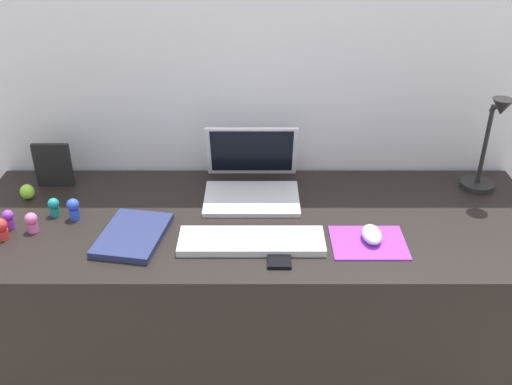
# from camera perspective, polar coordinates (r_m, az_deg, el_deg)

# --- Properties ---
(back_wall) EXTENTS (2.94, 0.05, 1.55)m
(back_wall) POSITION_cam_1_polar(r_m,az_deg,el_deg) (2.06, 0.18, 3.54)
(back_wall) COLOR silver
(back_wall) RESTS_ON ground_plane
(desk) EXTENTS (1.74, 0.63, 0.74)m
(desk) POSITION_cam_1_polar(r_m,az_deg,el_deg) (1.99, 0.16, -11.66)
(desk) COLOR black
(desk) RESTS_ON ground_plane
(laptop) EXTENTS (0.30, 0.28, 0.21)m
(laptop) POSITION_cam_1_polar(r_m,az_deg,el_deg) (1.89, -0.24, 1.53)
(laptop) COLOR silver
(laptop) RESTS_ON desk
(keyboard) EXTENTS (0.41, 0.13, 0.02)m
(keyboard) POSITION_cam_1_polar(r_m,az_deg,el_deg) (1.65, -0.25, -4.76)
(keyboard) COLOR silver
(keyboard) RESTS_ON desk
(mousepad) EXTENTS (0.21, 0.17, 0.00)m
(mousepad) POSITION_cam_1_polar(r_m,az_deg,el_deg) (1.68, 11.09, -4.83)
(mousepad) COLOR purple
(mousepad) RESTS_ON desk
(mouse) EXTENTS (0.06, 0.10, 0.03)m
(mouse) POSITION_cam_1_polar(r_m,az_deg,el_deg) (1.69, 11.42, -4.05)
(mouse) COLOR silver
(mouse) RESTS_ON mousepad
(cell_phone) EXTENTS (0.07, 0.13, 0.01)m
(cell_phone) POSITION_cam_1_polar(r_m,az_deg,el_deg) (1.60, 2.45, -6.04)
(cell_phone) COLOR black
(cell_phone) RESTS_ON desk
(desk_lamp) EXTENTS (0.11, 0.15, 0.33)m
(desk_lamp) POSITION_cam_1_polar(r_m,az_deg,el_deg) (1.98, 21.90, 4.10)
(desk_lamp) COLOR black
(desk_lamp) RESTS_ON desk
(notebook_pad) EXTENTS (0.21, 0.27, 0.02)m
(notebook_pad) POSITION_cam_1_polar(r_m,az_deg,el_deg) (1.71, -11.76, -4.07)
(notebook_pad) COLOR navy
(notebook_pad) RESTS_ON desk
(picture_frame) EXTENTS (0.12, 0.02, 0.15)m
(picture_frame) POSITION_cam_1_polar(r_m,az_deg,el_deg) (2.02, -19.03, 2.57)
(picture_frame) COLOR black
(picture_frame) RESTS_ON desk
(toy_figurine_red) EXTENTS (0.04, 0.04, 0.06)m
(toy_figurine_red) POSITION_cam_1_polar(r_m,az_deg,el_deg) (1.81, -23.47, -3.21)
(toy_figurine_red) COLOR red
(toy_figurine_red) RESTS_ON desk
(toy_figurine_teal) EXTENTS (0.03, 0.03, 0.06)m
(toy_figurine_teal) POSITION_cam_1_polar(r_m,az_deg,el_deg) (1.87, -18.95, -1.27)
(toy_figurine_teal) COLOR teal
(toy_figurine_teal) RESTS_ON desk
(toy_figurine_pink) EXTENTS (0.04, 0.04, 0.06)m
(toy_figurine_pink) POSITION_cam_1_polar(r_m,az_deg,el_deg) (1.81, -20.88, -2.65)
(toy_figurine_pink) COLOR pink
(toy_figurine_pink) RESTS_ON desk
(toy_figurine_purple) EXTENTS (0.03, 0.03, 0.06)m
(toy_figurine_purple) POSITION_cam_1_polar(r_m,az_deg,el_deg) (1.85, -22.84, -2.33)
(toy_figurine_purple) COLOR purple
(toy_figurine_purple) RESTS_ON desk
(toy_figurine_lime) EXTENTS (0.04, 0.04, 0.05)m
(toy_figurine_lime) POSITION_cam_1_polar(r_m,az_deg,el_deg) (1.99, -21.26, 0.09)
(toy_figurine_lime) COLOR #8CDB33
(toy_figurine_lime) RESTS_ON desk
(toy_figurine_blue) EXTENTS (0.04, 0.04, 0.07)m
(toy_figurine_blue) POSITION_cam_1_polar(r_m,az_deg,el_deg) (1.83, -17.23, -1.48)
(toy_figurine_blue) COLOR blue
(toy_figurine_blue) RESTS_ON desk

